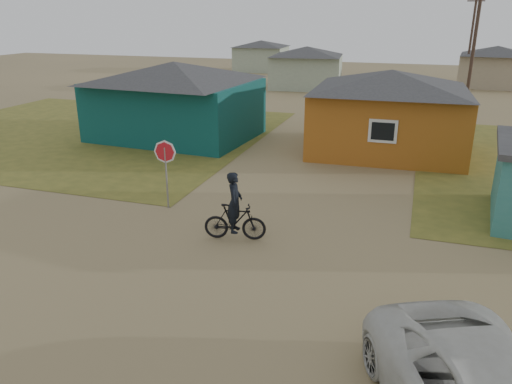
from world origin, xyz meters
TOP-DOWN VIEW (x-y plane):
  - ground at (0.00, 0.00)m, footprint 120.00×120.00m
  - grass_nw at (-14.00, 13.00)m, footprint 20.00×18.00m
  - house_teal at (-8.50, 13.50)m, footprint 8.93×7.08m
  - house_yellow at (2.50, 14.00)m, footprint 7.72×6.76m
  - house_pale_west at (-6.00, 34.00)m, footprint 7.04×6.15m
  - house_beige_east at (10.00, 40.00)m, footprint 6.95×6.05m
  - house_pale_north at (-14.00, 46.00)m, footprint 6.28×5.81m
  - utility_pole_near at (6.50, 22.00)m, footprint 1.40×0.20m
  - utility_pole_far at (7.50, 38.00)m, footprint 1.40×0.20m
  - stop_sign at (-4.05, 3.93)m, footprint 0.76×0.28m
  - cyclist at (-0.98, 2.30)m, footprint 1.92×0.89m

SIDE VIEW (x-z plane):
  - ground at x=0.00m, z-range 0.00..0.00m
  - grass_nw at x=-14.00m, z-range 0.00..0.01m
  - cyclist at x=-0.98m, z-range -0.28..1.81m
  - house_pale_north at x=-14.00m, z-range 0.05..3.45m
  - stop_sign at x=-4.05m, z-range 0.57..2.98m
  - house_pale_west at x=-6.00m, z-range 0.06..3.66m
  - house_beige_east at x=10.00m, z-range 0.06..3.66m
  - house_yellow at x=2.50m, z-range 0.05..3.95m
  - house_teal at x=-8.50m, z-range 0.05..4.05m
  - utility_pole_near at x=6.50m, z-range 0.14..8.14m
  - utility_pole_far at x=7.50m, z-range 0.14..8.14m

